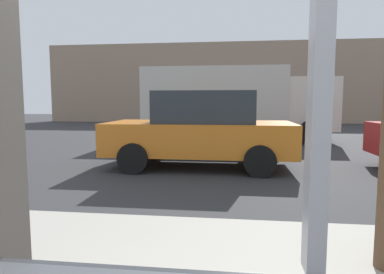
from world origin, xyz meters
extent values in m
plane|color=#2D2D30|center=(0.00, 8.00, 0.00)|extent=(60.00, 60.00, 0.00)
cube|color=#9E9EA3|center=(0.00, 0.08, 1.68)|extent=(0.05, 0.08, 1.34)
cube|color=gray|center=(0.00, 23.86, 2.84)|extent=(28.00, 1.20, 5.68)
cube|color=orange|center=(-1.00, 6.72, 0.67)|extent=(4.15, 1.90, 0.70)
cube|color=#282D33|center=(-0.87, 6.72, 1.37)|extent=(2.16, 1.67, 0.69)
cylinder|color=black|center=(0.29, 7.67, 0.32)|extent=(0.64, 0.18, 0.64)
cylinder|color=black|center=(0.29, 5.78, 0.32)|extent=(0.64, 0.18, 0.64)
cylinder|color=black|center=(-2.28, 7.67, 0.32)|extent=(0.64, 0.18, 0.64)
cylinder|color=black|center=(-2.28, 5.78, 0.32)|extent=(0.64, 0.18, 0.64)
cube|color=beige|center=(-0.99, 12.15, 1.60)|extent=(5.27, 2.20, 2.30)
cube|color=beige|center=(2.45, 12.15, 1.40)|extent=(1.90, 2.10, 1.90)
cylinder|color=black|center=(2.45, 13.20, 0.45)|extent=(0.90, 0.24, 0.90)
cylinder|color=black|center=(2.45, 11.10, 0.45)|extent=(0.90, 0.24, 0.90)
cylinder|color=black|center=(-1.97, 13.25, 0.45)|extent=(0.90, 0.24, 0.90)
cylinder|color=black|center=(-1.97, 11.05, 0.45)|extent=(0.90, 0.24, 0.90)
camera|label=1|loc=(-0.22, -0.85, 1.48)|focal=31.49mm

